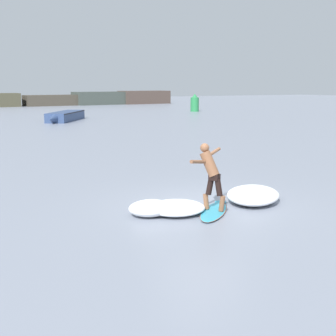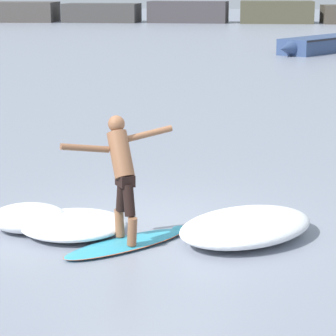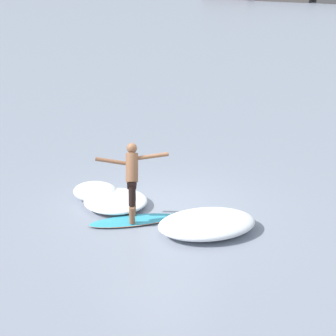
# 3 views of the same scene
# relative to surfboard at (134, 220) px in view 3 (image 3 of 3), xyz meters

# --- Properties ---
(ground_plane) EXTENTS (200.00, 200.00, 0.00)m
(ground_plane) POSITION_rel_surfboard_xyz_m (0.15, 0.79, -0.04)
(ground_plane) COLOR gray
(surfboard) EXTENTS (1.85, 1.90, 0.22)m
(surfboard) POSITION_rel_surfboard_xyz_m (0.00, 0.00, 0.00)
(surfboard) COLOR #35A3BF
(surfboard) RESTS_ON ground
(surfer) EXTENTS (1.45, 0.99, 1.74)m
(surfer) POSITION_rel_surfboard_xyz_m (-0.09, 0.07, 1.07)
(surfer) COLOR brown
(surfer) RESTS_ON surfboard
(wave_foam_at_tail) EXTENTS (2.59, 2.62, 0.39)m
(wave_foam_at_tail) POSITION_rel_surfboard_xyz_m (1.64, 0.47, 0.15)
(wave_foam_at_tail) COLOR white
(wave_foam_at_tail) RESTS_ON ground
(wave_foam_at_nose) EXTENTS (1.25, 1.13, 0.39)m
(wave_foam_at_nose) POSITION_rel_surfboard_xyz_m (-1.59, 0.55, 0.15)
(wave_foam_at_nose) COLOR white
(wave_foam_at_nose) RESTS_ON ground
(wave_foam_beside) EXTENTS (1.89, 1.84, 0.28)m
(wave_foam_beside) POSITION_rel_surfboard_xyz_m (-0.89, 0.46, 0.10)
(wave_foam_beside) COLOR white
(wave_foam_beside) RESTS_ON ground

